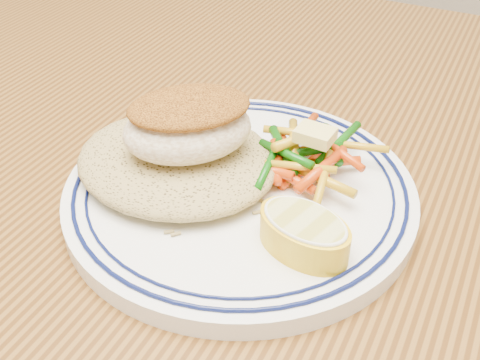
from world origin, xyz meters
name	(u,v)px	position (x,y,z in m)	size (l,w,h in m)	color
dining_table	(283,293)	(0.00, 0.00, 0.65)	(1.50, 0.90, 0.75)	#4F2E0F
plate	(240,191)	(-0.03, -0.01, 0.76)	(0.26, 0.26, 0.02)	white
rice_pilaf	(177,157)	(-0.08, -0.02, 0.78)	(0.15, 0.14, 0.03)	#9D874E
fish_fillet	(188,124)	(-0.07, -0.02, 0.81)	(0.11, 0.11, 0.05)	#F9EBCE
vegetable_pile	(297,157)	(0.00, 0.02, 0.78)	(0.11, 0.11, 0.03)	#CA3A0A
butter_pat	(315,135)	(0.01, 0.02, 0.80)	(0.03, 0.02, 0.01)	#EEDC74
lemon_wedge	(304,232)	(0.03, -0.06, 0.78)	(0.07, 0.07, 0.03)	yellow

